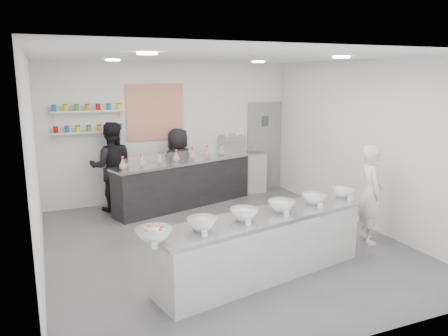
# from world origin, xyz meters

# --- Properties ---
(floor) EXTENTS (6.00, 6.00, 0.00)m
(floor) POSITION_xyz_m (0.00, 0.00, 0.00)
(floor) COLOR #515156
(floor) RESTS_ON ground
(ceiling) EXTENTS (6.00, 6.00, 0.00)m
(ceiling) POSITION_xyz_m (0.00, 0.00, 3.00)
(ceiling) COLOR white
(ceiling) RESTS_ON floor
(back_wall) EXTENTS (5.50, 0.00, 5.50)m
(back_wall) POSITION_xyz_m (0.00, 3.00, 1.50)
(back_wall) COLOR white
(back_wall) RESTS_ON floor
(left_wall) EXTENTS (0.00, 6.00, 6.00)m
(left_wall) POSITION_xyz_m (-2.75, 0.00, 1.50)
(left_wall) COLOR white
(left_wall) RESTS_ON floor
(right_wall) EXTENTS (0.00, 6.00, 6.00)m
(right_wall) POSITION_xyz_m (2.75, 0.00, 1.50)
(right_wall) COLOR white
(right_wall) RESTS_ON floor
(back_door) EXTENTS (0.88, 0.04, 2.10)m
(back_door) POSITION_xyz_m (2.30, 2.97, 1.05)
(back_door) COLOR gray
(back_door) RESTS_ON floor
(pattern_panel) EXTENTS (1.25, 0.03, 1.20)m
(pattern_panel) POSITION_xyz_m (-0.35, 2.98, 1.95)
(pattern_panel) COLOR red
(pattern_panel) RESTS_ON back_wall
(jar_shelf_lower) EXTENTS (1.45, 0.22, 0.04)m
(jar_shelf_lower) POSITION_xyz_m (-1.75, 2.90, 1.60)
(jar_shelf_lower) COLOR silver
(jar_shelf_lower) RESTS_ON back_wall
(jar_shelf_upper) EXTENTS (1.45, 0.22, 0.04)m
(jar_shelf_upper) POSITION_xyz_m (-1.75, 2.90, 2.02)
(jar_shelf_upper) COLOR silver
(jar_shelf_upper) RESTS_ON back_wall
(preserve_jars) EXTENTS (1.45, 0.10, 0.56)m
(preserve_jars) POSITION_xyz_m (-1.75, 2.88, 1.88)
(preserve_jars) COLOR #D90800
(preserve_jars) RESTS_ON jar_shelf_lower
(downlight_0) EXTENTS (0.24, 0.24, 0.02)m
(downlight_0) POSITION_xyz_m (-1.40, -1.00, 2.98)
(downlight_0) COLOR white
(downlight_0) RESTS_ON ceiling
(downlight_1) EXTENTS (0.24, 0.24, 0.02)m
(downlight_1) POSITION_xyz_m (1.40, -1.00, 2.98)
(downlight_1) COLOR white
(downlight_1) RESTS_ON ceiling
(downlight_2) EXTENTS (0.24, 0.24, 0.02)m
(downlight_2) POSITION_xyz_m (-1.40, 1.60, 2.98)
(downlight_2) COLOR white
(downlight_2) RESTS_ON ceiling
(downlight_3) EXTENTS (0.24, 0.24, 0.02)m
(downlight_3) POSITION_xyz_m (1.40, 1.60, 2.98)
(downlight_3) COLOR white
(downlight_3) RESTS_ON ceiling
(prep_counter) EXTENTS (3.30, 1.39, 0.88)m
(prep_counter) POSITION_xyz_m (0.05, -1.28, 0.44)
(prep_counter) COLOR #A8A8A4
(prep_counter) RESTS_ON floor
(back_bar) EXTENTS (3.20, 1.49, 0.98)m
(back_bar) POSITION_xyz_m (0.06, 2.28, 0.49)
(back_bar) COLOR black
(back_bar) RESTS_ON floor
(sneeze_guard) EXTENTS (2.99, 0.94, 0.27)m
(sneeze_guard) POSITION_xyz_m (0.14, 2.01, 1.12)
(sneeze_guard) COLOR white
(sneeze_guard) RESTS_ON back_bar
(espresso_ledge) EXTENTS (1.27, 0.40, 0.94)m
(espresso_ledge) POSITION_xyz_m (1.55, 2.78, 0.47)
(espresso_ledge) COLOR #A8A8A4
(espresso_ledge) RESTS_ON floor
(espresso_machine) EXTENTS (0.54, 0.37, 0.41)m
(espresso_machine) POSITION_xyz_m (1.37, 2.78, 1.15)
(espresso_machine) COLOR #93969E
(espresso_machine) RESTS_ON espresso_ledge
(cup_stacks) EXTENTS (0.24, 0.24, 0.34)m
(cup_stacks) POSITION_xyz_m (1.39, 2.78, 1.11)
(cup_stacks) COLOR tan
(cup_stacks) RESTS_ON espresso_ledge
(prep_bowls) EXTENTS (3.65, 1.23, 0.15)m
(prep_bowls) POSITION_xyz_m (0.05, -1.28, 0.95)
(prep_bowls) COLOR white
(prep_bowls) RESTS_ON prep_counter
(label_cards) EXTENTS (3.31, 0.04, 0.07)m
(label_cards) POSITION_xyz_m (-0.06, -1.78, 0.91)
(label_cards) COLOR white
(label_cards) RESTS_ON prep_counter
(cookie_bags) EXTENTS (2.85, 1.00, 0.26)m
(cookie_bags) POSITION_xyz_m (0.06, 2.28, 1.11)
(cookie_bags) COLOR #CF5B7A
(cookie_bags) RESTS_ON back_bar
(woman_prep) EXTENTS (0.58, 0.70, 1.64)m
(woman_prep) POSITION_xyz_m (2.27, -0.82, 0.82)
(woman_prep) COLOR white
(woman_prep) RESTS_ON floor
(staff_left) EXTENTS (0.98, 0.82, 1.82)m
(staff_left) POSITION_xyz_m (-1.38, 2.60, 0.91)
(staff_left) COLOR black
(staff_left) RESTS_ON floor
(staff_right) EXTENTS (0.91, 0.73, 1.63)m
(staff_right) POSITION_xyz_m (0.02, 2.60, 0.81)
(staff_right) COLOR black
(staff_right) RESTS_ON floor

